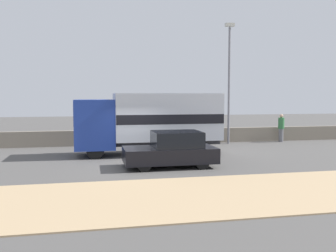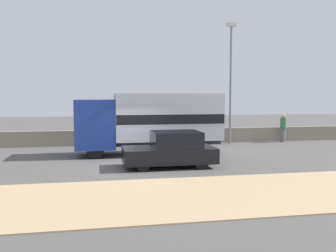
# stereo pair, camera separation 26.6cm
# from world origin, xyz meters

# --- Properties ---
(ground_plane) EXTENTS (80.00, 80.00, 0.00)m
(ground_plane) POSITION_xyz_m (0.00, 0.00, 0.00)
(ground_plane) COLOR #514F4C
(dirt_shoulder_foreground) EXTENTS (60.00, 4.74, 0.04)m
(dirt_shoulder_foreground) POSITION_xyz_m (0.00, -5.34, 0.02)
(dirt_shoulder_foreground) COLOR tan
(dirt_shoulder_foreground) RESTS_ON ground_plane
(stone_wall_backdrop) EXTENTS (60.00, 0.35, 0.93)m
(stone_wall_backdrop) POSITION_xyz_m (0.00, 6.95, 0.46)
(stone_wall_backdrop) COLOR gray
(stone_wall_backdrop) RESTS_ON ground_plane
(street_lamp) EXTENTS (0.56, 0.28, 7.47)m
(street_lamp) POSITION_xyz_m (6.39, 6.12, 4.29)
(street_lamp) COLOR slate
(street_lamp) RESTS_ON ground_plane
(box_truck) EXTENTS (7.37, 2.38, 3.13)m
(box_truck) POSITION_xyz_m (0.99, 2.94, 1.78)
(box_truck) COLOR navy
(box_truck) RESTS_ON ground_plane
(car_hatchback) EXTENTS (3.88, 1.87, 1.51)m
(car_hatchback) POSITION_xyz_m (1.27, -0.66, 0.73)
(car_hatchback) COLOR black
(car_hatchback) RESTS_ON ground_plane
(pedestrian) EXTENTS (0.40, 0.40, 1.81)m
(pedestrian) POSITION_xyz_m (10.15, 6.38, 0.94)
(pedestrian) COLOR slate
(pedestrian) RESTS_ON ground_plane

